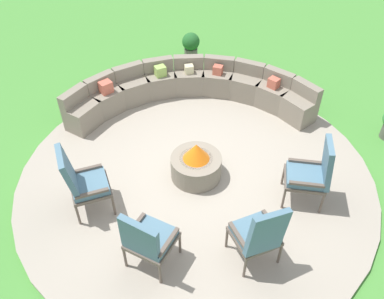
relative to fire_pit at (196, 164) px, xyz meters
The scene contains 9 objects.
ground_plane 0.31m from the fire_pit, ahead, with size 24.00×24.00×0.00m, color #478C38.
patio_circle 0.28m from the fire_pit, ahead, with size 5.69×5.69×0.06m, color #9E9384.
fire_pit is the anchor object (origin of this frame).
curved_stone_bench 1.98m from the fire_pit, 74.08° to the left, with size 4.45×2.20×0.72m.
lounge_chair_front_left 1.78m from the fire_pit, behind, with size 0.61×0.57×1.13m.
lounge_chair_front_right 1.77m from the fire_pit, 129.86° to the right, with size 0.79×0.80×1.07m.
lounge_chair_back_left 1.77m from the fire_pit, 82.72° to the right, with size 0.61×0.58×1.11m.
lounge_chair_back_right 1.77m from the fire_pit, 35.23° to the right, with size 0.77×0.75×1.12m.
potted_plant_1 3.81m from the fire_pit, 72.30° to the left, with size 0.39×0.39×0.63m.
Camera 1 is at (-1.57, -4.35, 4.83)m, focal length 38.44 mm.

